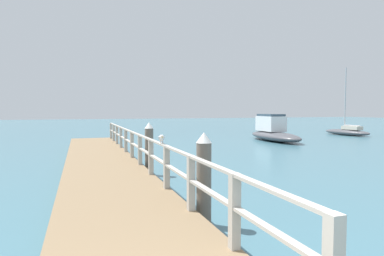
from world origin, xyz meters
name	(u,v)px	position (x,y,z in m)	size (l,w,h in m)	color
pier_deck	(103,169)	(0.00, 9.94, 0.22)	(2.35, 19.89, 0.44)	#846B4C
pier_railing	(136,143)	(1.10, 9.94, 1.04)	(0.12, 18.41, 0.95)	#B2ADA3
dock_piling_near	(204,179)	(1.48, 4.49, 0.89)	(0.29, 0.29, 1.76)	#6B6056
dock_piling_far	(149,149)	(1.48, 9.52, 0.89)	(0.29, 0.29, 1.76)	#6B6056
seagull_foreground	(162,138)	(1.09, 6.23, 1.53)	(0.21, 0.48, 0.21)	white
boat_1	(273,132)	(12.25, 18.71, 0.63)	(2.34, 6.17, 1.89)	#4C4C51
boat_2	(347,131)	(21.05, 20.90, 0.35)	(1.64, 4.55, 5.82)	#4C4C51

